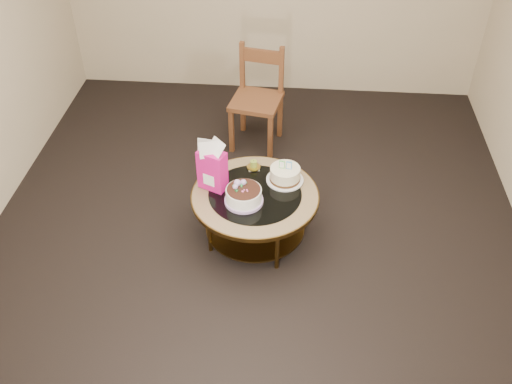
# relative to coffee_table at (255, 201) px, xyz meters

# --- Properties ---
(ground) EXTENTS (5.00, 5.00, 0.00)m
(ground) POSITION_rel_coffee_table_xyz_m (-0.00, 0.00, -0.38)
(ground) COLOR black
(ground) RESTS_ON ground
(room_walls) EXTENTS (4.52, 5.02, 2.61)m
(room_walls) POSITION_rel_coffee_table_xyz_m (-0.00, 0.00, 1.16)
(room_walls) COLOR #BDAC8F
(room_walls) RESTS_ON ground
(coffee_table) EXTENTS (1.02, 1.02, 0.46)m
(coffee_table) POSITION_rel_coffee_table_xyz_m (0.00, 0.00, 0.00)
(coffee_table) COLOR brown
(coffee_table) RESTS_ON ground
(decorated_cake) EXTENTS (0.30, 0.30, 0.18)m
(decorated_cake) POSITION_rel_coffee_table_xyz_m (-0.08, -0.10, 0.14)
(decorated_cake) COLOR #AF8CC6
(decorated_cake) RESTS_ON coffee_table
(cream_cake) EXTENTS (0.30, 0.30, 0.19)m
(cream_cake) POSITION_rel_coffee_table_xyz_m (0.23, 0.19, 0.14)
(cream_cake) COLOR white
(cream_cake) RESTS_ON coffee_table
(gift_bag) EXTENTS (0.25, 0.22, 0.44)m
(gift_bag) POSITION_rel_coffee_table_xyz_m (-0.34, 0.06, 0.30)
(gift_bag) COLOR #E61581
(gift_bag) RESTS_ON coffee_table
(pillar_candle) EXTENTS (0.11, 0.11, 0.08)m
(pillar_candle) POSITION_rel_coffee_table_xyz_m (-0.04, 0.32, 0.11)
(pillar_candle) COLOR tan
(pillar_candle) RESTS_ON coffee_table
(dining_chair) EXTENTS (0.54, 0.54, 0.99)m
(dining_chair) POSITION_rel_coffee_table_xyz_m (-0.09, 1.39, 0.13)
(dining_chair) COLOR brown
(dining_chair) RESTS_ON ground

